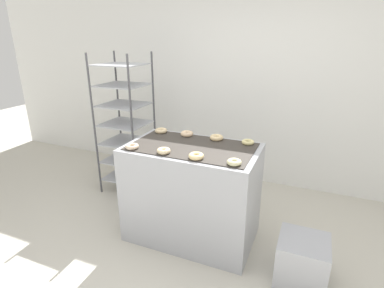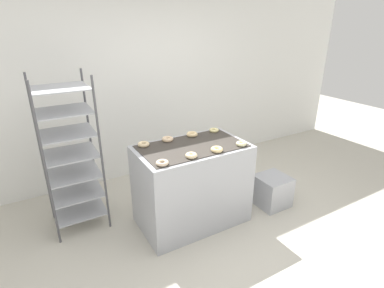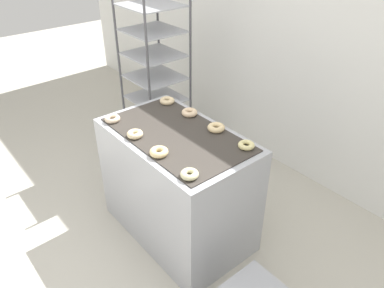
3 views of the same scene
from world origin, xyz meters
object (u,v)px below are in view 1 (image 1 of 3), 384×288
baking_rack_cart (125,124)px  donut_far_midleft (187,134)px  glaze_bin (302,261)px  donut_far_midright (217,138)px  donut_near_midright (196,156)px  fryer_machine (192,193)px  donut_near_midleft (164,151)px  donut_near_right (234,162)px  donut_far_right (248,142)px  donut_far_left (161,131)px  donut_near_left (132,146)px

baking_rack_cart → donut_far_midleft: bearing=-19.6°
glaze_bin → donut_far_midright: donut_far_midright is taller
glaze_bin → donut_far_midleft: (-1.22, 0.48, 0.79)m
donut_near_midright → donut_far_midleft: 0.61m
fryer_machine → donut_near_midright: bearing=-60.5°
donut_near_midright → donut_far_midright: size_ratio=0.98×
donut_near_midright → glaze_bin: bearing=2.3°
donut_near_midleft → donut_near_right: donut_near_midleft is taller
fryer_machine → donut_near_right: size_ratio=10.54×
glaze_bin → donut_near_midright: size_ratio=3.10×
fryer_machine → baking_rack_cart: 1.38m
donut_near_right → donut_far_right: donut_near_right is taller
fryer_machine → donut_near_midleft: bearing=-121.4°
donut_near_midleft → donut_far_midleft: 0.52m
glaze_bin → donut_near_midleft: bearing=-178.4°
donut_far_left → donut_far_right: 0.92m
donut_near_midleft → donut_far_midright: (0.31, 0.52, 0.00)m
donut_far_midright → donut_far_right: donut_far_midright is taller
glaze_bin → donut_near_midright: donut_near_midright is taller
donut_near_midleft → donut_far_midright: 0.60m
baking_rack_cart → donut_near_midright: baking_rack_cart is taller
donut_near_midright → donut_far_left: donut_near_midright is taller
donut_near_midright → donut_far_right: (0.31, 0.52, -0.00)m
donut_near_left → donut_near_right: donut_near_right is taller
donut_far_left → donut_far_midright: 0.61m
donut_near_midleft → donut_far_left: bearing=120.5°
donut_near_right → donut_far_right: size_ratio=1.00×
donut_near_left → donut_near_right: bearing=0.3°
glaze_bin → donut_near_midleft: size_ratio=3.36×
donut_far_midleft → glaze_bin: bearing=-21.6°
donut_near_midright → donut_far_right: 0.60m
fryer_machine → donut_near_midleft: size_ratio=10.34×
glaze_bin → donut_near_left: 1.72m
baking_rack_cart → donut_far_left: (0.70, -0.36, 0.10)m
donut_near_midleft → donut_near_right: (0.62, -0.00, -0.00)m
donut_near_midright → donut_near_right: (0.32, 0.00, -0.00)m
baking_rack_cart → donut_far_right: baking_rack_cart is taller
donut_near_midleft → glaze_bin: bearing=1.6°
donut_far_midleft → donut_far_midright: 0.32m
donut_near_right → donut_far_midleft: bearing=140.6°
glaze_bin → donut_far_midleft: size_ratio=3.10×
donut_far_midleft → donut_far_right: (0.62, -0.00, -0.00)m
baking_rack_cart → donut_near_left: 1.12m
fryer_machine → donut_far_left: donut_far_left is taller
fryer_machine → baking_rack_cart: (-1.16, 0.62, 0.40)m
donut_near_left → donut_far_right: 1.07m
donut_near_midleft → donut_far_right: 0.80m
donut_near_left → baking_rack_cart: bearing=128.1°
donut_near_right → donut_near_midleft: bearing=179.8°
baking_rack_cart → donut_far_midright: 1.36m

